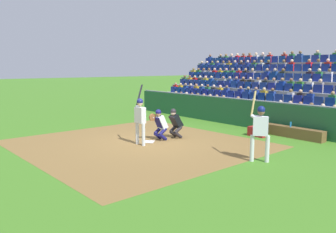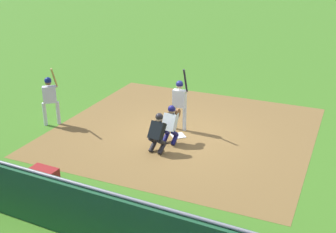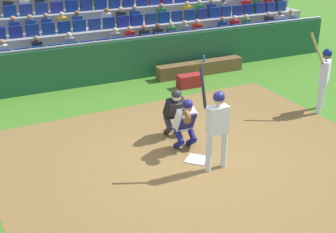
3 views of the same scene
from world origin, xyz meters
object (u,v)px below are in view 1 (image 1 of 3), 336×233
batter_at_plate (140,116)px  home_plate_umpire (175,122)px  equipment_duffel_bag (257,132)px  on_deck_batter (260,127)px  dugout_bench (288,132)px  home_plate_marker (148,142)px  catcher_crouching (160,123)px  water_bottle_on_bench (291,124)px

batter_at_plate → home_plate_umpire: (0.10, -1.81, -0.42)m
equipment_duffel_bag → on_deck_batter: on_deck_batter is taller
dugout_bench → home_plate_marker: bearing=61.0°
home_plate_marker → equipment_duffel_bag: equipment_duffel_bag is taller
batter_at_plate → home_plate_umpire: size_ratio=1.80×
home_plate_umpire → dugout_bench: home_plate_umpire is taller
catcher_crouching → equipment_duffel_bag: catcher_crouching is taller
equipment_duffel_bag → water_bottle_on_bench: bearing=-137.9°
home_plate_marker → water_bottle_on_bench: bearing=-120.3°
home_plate_umpire → on_deck_batter: on_deck_batter is taller
home_plate_umpire → equipment_duffel_bag: (-1.92, -2.94, -0.49)m
catcher_crouching → on_deck_batter: bearing=-173.4°
equipment_duffel_bag → batter_at_plate: bearing=69.0°
dugout_bench → equipment_duffel_bag: (0.88, 0.96, -0.02)m
home_plate_marker → batter_at_plate: 1.21m
batter_at_plate → equipment_duffel_bag: 5.17m
batter_at_plate → dugout_bench: size_ratio=0.74×
batter_at_plate → water_bottle_on_bench: size_ratio=10.24×
water_bottle_on_bench → catcher_crouching: bearing=56.8°
home_plate_marker → equipment_duffel_bag: size_ratio=0.57×
water_bottle_on_bench → on_deck_batter: on_deck_batter is taller
water_bottle_on_bench → equipment_duffel_bag: (1.00, 0.90, -0.35)m
home_plate_marker → home_plate_umpire: size_ratio=0.35×
catcher_crouching → equipment_duffel_bag: (-2.01, -3.69, -0.51)m
on_deck_batter → dugout_bench: bearing=-69.8°
home_plate_marker → water_bottle_on_bench: 5.98m
water_bottle_on_bench → on_deck_batter: (-1.40, 4.08, 0.54)m
batter_at_plate → dugout_bench: 6.37m
home_plate_umpire → equipment_duffel_bag: 3.54m
batter_at_plate → on_deck_batter: 4.51m
home_plate_marker → on_deck_batter: 4.66m
batter_at_plate → equipment_duffel_bag: size_ratio=2.95×
dugout_bench → water_bottle_on_bench: size_ratio=13.92×
catcher_crouching → water_bottle_on_bench: catcher_crouching is taller
catcher_crouching → home_plate_umpire: (-0.09, -0.75, -0.03)m
equipment_duffel_bag → on_deck_batter: (-2.40, 3.18, 0.89)m
water_bottle_on_bench → equipment_duffel_bag: size_ratio=0.29×
on_deck_batter → batter_at_plate: bearing=20.4°
home_plate_marker → equipment_duffel_bag: bearing=-115.3°
catcher_crouching → on_deck_batter: size_ratio=0.59×
home_plate_umpire → catcher_crouching: bearing=83.5°
home_plate_marker → on_deck_batter: bearing=-166.4°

